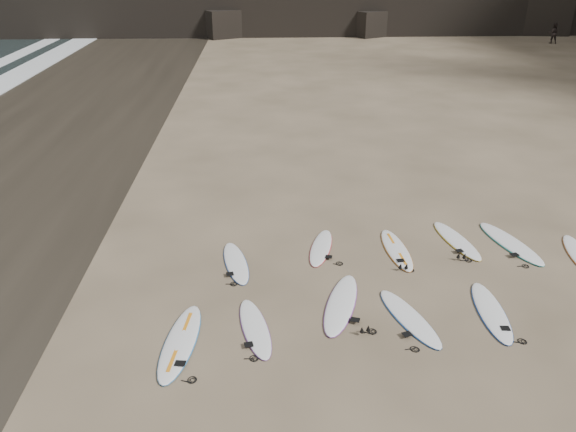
{
  "coord_description": "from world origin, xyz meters",
  "views": [
    {
      "loc": [
        -2.22,
        -10.99,
        7.88
      ],
      "look_at": [
        -1.58,
        2.18,
        1.5
      ],
      "focal_mm": 35.0,
      "sensor_mm": 36.0,
      "label": 1
    }
  ],
  "objects_px": {
    "surfboard_1": "(255,328)",
    "person_b": "(553,33)",
    "surfboard_8": "(457,240)",
    "surfboard_9": "(510,243)",
    "surfboard_0": "(180,342)",
    "surfboard_5": "(236,262)",
    "surfboard_2": "(341,303)",
    "surfboard_4": "(491,311)",
    "surfboard_7": "(396,249)",
    "surfboard_3": "(409,318)",
    "surfboard_6": "(321,247)"
  },
  "relations": [
    {
      "from": "surfboard_0",
      "to": "surfboard_2",
      "type": "bearing_deg",
      "value": 26.1
    },
    {
      "from": "surfboard_4",
      "to": "person_b",
      "type": "bearing_deg",
      "value": 66.61
    },
    {
      "from": "surfboard_0",
      "to": "surfboard_6",
      "type": "height_order",
      "value": "surfboard_0"
    },
    {
      "from": "surfboard_6",
      "to": "person_b",
      "type": "distance_m",
      "value": 43.81
    },
    {
      "from": "surfboard_2",
      "to": "surfboard_7",
      "type": "bearing_deg",
      "value": 70.85
    },
    {
      "from": "surfboard_4",
      "to": "person_b",
      "type": "distance_m",
      "value": 44.78
    },
    {
      "from": "surfboard_3",
      "to": "surfboard_0",
      "type": "bearing_deg",
      "value": 168.64
    },
    {
      "from": "surfboard_4",
      "to": "surfboard_5",
      "type": "relative_size",
      "value": 1.08
    },
    {
      "from": "surfboard_0",
      "to": "surfboard_3",
      "type": "xyz_separation_m",
      "value": [
        5.24,
        0.64,
        -0.0
      ]
    },
    {
      "from": "surfboard_1",
      "to": "person_b",
      "type": "distance_m",
      "value": 47.92
    },
    {
      "from": "surfboard_1",
      "to": "surfboard_7",
      "type": "distance_m",
      "value": 5.3
    },
    {
      "from": "surfboard_3",
      "to": "surfboard_9",
      "type": "relative_size",
      "value": 0.89
    },
    {
      "from": "surfboard_7",
      "to": "surfboard_8",
      "type": "height_order",
      "value": "surfboard_8"
    },
    {
      "from": "surfboard_1",
      "to": "person_b",
      "type": "bearing_deg",
      "value": 45.04
    },
    {
      "from": "surfboard_7",
      "to": "surfboard_3",
      "type": "bearing_deg",
      "value": -101.01
    },
    {
      "from": "surfboard_4",
      "to": "surfboard_7",
      "type": "relative_size",
      "value": 1.02
    },
    {
      "from": "surfboard_3",
      "to": "person_b",
      "type": "bearing_deg",
      "value": 42.17
    },
    {
      "from": "surfboard_3",
      "to": "person_b",
      "type": "xyz_separation_m",
      "value": [
        22.61,
        39.9,
        0.82
      ]
    },
    {
      "from": "surfboard_8",
      "to": "surfboard_9",
      "type": "relative_size",
      "value": 0.9
    },
    {
      "from": "surfboard_6",
      "to": "person_b",
      "type": "bearing_deg",
      "value": 70.8
    },
    {
      "from": "surfboard_2",
      "to": "surfboard_7",
      "type": "xyz_separation_m",
      "value": [
        1.94,
        2.61,
        -0.0
      ]
    },
    {
      "from": "surfboard_2",
      "to": "surfboard_4",
      "type": "height_order",
      "value": "surfboard_2"
    },
    {
      "from": "surfboard_4",
      "to": "surfboard_3",
      "type": "bearing_deg",
      "value": -171.73
    },
    {
      "from": "surfboard_5",
      "to": "surfboard_9",
      "type": "height_order",
      "value": "surfboard_9"
    },
    {
      "from": "surfboard_6",
      "to": "surfboard_9",
      "type": "distance_m",
      "value": 5.56
    },
    {
      "from": "surfboard_0",
      "to": "surfboard_1",
      "type": "bearing_deg",
      "value": 22.0
    },
    {
      "from": "surfboard_1",
      "to": "surfboard_2",
      "type": "xyz_separation_m",
      "value": [
        2.08,
        0.84,
        0.01
      ]
    },
    {
      "from": "person_b",
      "to": "surfboard_2",
      "type": "bearing_deg",
      "value": 79.09
    },
    {
      "from": "surfboard_3",
      "to": "surfboard_4",
      "type": "height_order",
      "value": "surfboard_4"
    },
    {
      "from": "surfboard_0",
      "to": "surfboard_3",
      "type": "height_order",
      "value": "surfboard_0"
    },
    {
      "from": "surfboard_8",
      "to": "person_b",
      "type": "relative_size",
      "value": 1.45
    },
    {
      "from": "surfboard_4",
      "to": "surfboard_9",
      "type": "distance_m",
      "value": 3.79
    },
    {
      "from": "surfboard_0",
      "to": "surfboard_8",
      "type": "bearing_deg",
      "value": 37.06
    },
    {
      "from": "surfboard_3",
      "to": "surfboard_8",
      "type": "xyz_separation_m",
      "value": [
        2.32,
        3.71,
        0.0
      ]
    },
    {
      "from": "surfboard_5",
      "to": "surfboard_7",
      "type": "xyz_separation_m",
      "value": [
        4.56,
        0.51,
        0.0
      ]
    },
    {
      "from": "surfboard_7",
      "to": "surfboard_9",
      "type": "bearing_deg",
      "value": 0.07
    },
    {
      "from": "surfboard_2",
      "to": "surfboard_9",
      "type": "relative_size",
      "value": 0.97
    },
    {
      "from": "surfboard_1",
      "to": "surfboard_8",
      "type": "height_order",
      "value": "surfboard_8"
    },
    {
      "from": "surfboard_1",
      "to": "person_b",
      "type": "height_order",
      "value": "person_b"
    },
    {
      "from": "surfboard_7",
      "to": "surfboard_1",
      "type": "bearing_deg",
      "value": -142.97
    },
    {
      "from": "surfboard_2",
      "to": "person_b",
      "type": "bearing_deg",
      "value": 76.0
    },
    {
      "from": "surfboard_4",
      "to": "surfboard_6",
      "type": "bearing_deg",
      "value": 142.24
    },
    {
      "from": "surfboard_8",
      "to": "person_b",
      "type": "height_order",
      "value": "person_b"
    },
    {
      "from": "surfboard_2",
      "to": "person_b",
      "type": "height_order",
      "value": "person_b"
    },
    {
      "from": "surfboard_4",
      "to": "surfboard_6",
      "type": "xyz_separation_m",
      "value": [
        -3.72,
        3.32,
        -0.01
      ]
    },
    {
      "from": "surfboard_4",
      "to": "surfboard_9",
      "type": "bearing_deg",
      "value": 65.05
    },
    {
      "from": "surfboard_7",
      "to": "person_b",
      "type": "xyz_separation_m",
      "value": [
        22.18,
        36.66,
        0.82
      ]
    },
    {
      "from": "surfboard_5",
      "to": "surfboard_6",
      "type": "distance_m",
      "value": 2.53
    },
    {
      "from": "surfboard_1",
      "to": "surfboard_3",
      "type": "bearing_deg",
      "value": -8.55
    },
    {
      "from": "surfboard_0",
      "to": "surfboard_5",
      "type": "distance_m",
      "value": 3.54
    }
  ]
}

